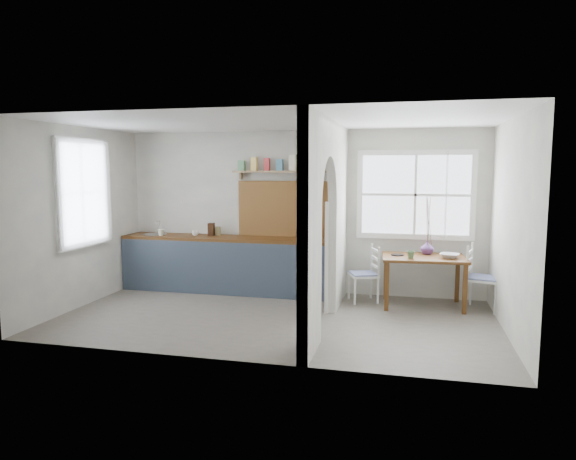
% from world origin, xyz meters
% --- Properties ---
extents(floor, '(5.80, 3.20, 0.01)m').
position_xyz_m(floor, '(0.00, 0.00, 0.00)').
color(floor, slate).
rests_on(floor, ground).
extents(ceiling, '(5.80, 3.20, 0.01)m').
position_xyz_m(ceiling, '(0.00, 0.00, 2.60)').
color(ceiling, beige).
rests_on(ceiling, walls).
extents(walls, '(5.81, 3.21, 2.60)m').
position_xyz_m(walls, '(0.00, 0.00, 1.30)').
color(walls, beige).
rests_on(walls, floor).
extents(partition, '(0.12, 3.20, 2.60)m').
position_xyz_m(partition, '(0.70, 0.06, 1.45)').
color(partition, beige).
rests_on(partition, floor).
extents(kitchen_window, '(0.10, 1.16, 1.50)m').
position_xyz_m(kitchen_window, '(-2.87, 0.00, 1.65)').
color(kitchen_window, white).
rests_on(kitchen_window, walls).
extents(nook_window, '(1.76, 0.10, 1.30)m').
position_xyz_m(nook_window, '(1.80, 1.56, 1.60)').
color(nook_window, white).
rests_on(nook_window, walls).
extents(counter, '(3.50, 0.60, 0.90)m').
position_xyz_m(counter, '(-1.13, 1.33, 0.46)').
color(counter, '#4E3116').
rests_on(counter, floor).
extents(sink, '(0.40, 0.40, 0.02)m').
position_xyz_m(sink, '(-2.43, 1.30, 0.89)').
color(sink, silver).
rests_on(sink, counter).
extents(backsplash, '(1.65, 0.03, 0.90)m').
position_xyz_m(backsplash, '(-0.20, 1.58, 1.35)').
color(backsplash, brown).
rests_on(backsplash, walls).
extents(shelf, '(1.75, 0.20, 0.21)m').
position_xyz_m(shelf, '(-0.20, 1.49, 2.01)').
color(shelf, '#A4815D').
rests_on(shelf, walls).
extents(pendant_lamp, '(0.26, 0.26, 0.16)m').
position_xyz_m(pendant_lamp, '(0.15, 1.15, 1.88)').
color(pendant_lamp, beige).
rests_on(pendant_lamp, ceiling).
extents(utensil_rail, '(0.02, 0.50, 0.02)m').
position_xyz_m(utensil_rail, '(0.61, 0.90, 1.45)').
color(utensil_rail, silver).
rests_on(utensil_rail, partition).
extents(dining_table, '(1.22, 0.86, 0.74)m').
position_xyz_m(dining_table, '(1.94, 1.08, 0.37)').
color(dining_table, '#4E3116').
rests_on(dining_table, floor).
extents(chair_left, '(0.50, 0.50, 0.85)m').
position_xyz_m(chair_left, '(1.07, 1.15, 0.43)').
color(chair_left, silver).
rests_on(chair_left, floor).
extents(chair_right, '(0.52, 0.52, 0.93)m').
position_xyz_m(chair_right, '(2.76, 1.08, 0.46)').
color(chair_right, silver).
rests_on(chair_right, floor).
extents(kettle, '(0.25, 0.23, 0.25)m').
position_xyz_m(kettle, '(0.26, 1.32, 1.03)').
color(kettle, white).
rests_on(kettle, counter).
extents(mug_a, '(0.15, 0.15, 0.11)m').
position_xyz_m(mug_a, '(-2.26, 1.18, 0.95)').
color(mug_a, white).
rests_on(mug_a, counter).
extents(mug_b, '(0.14, 0.14, 0.09)m').
position_xyz_m(mug_b, '(-1.71, 1.32, 0.94)').
color(mug_b, white).
rests_on(mug_b, counter).
extents(knife_block, '(0.11, 0.14, 0.21)m').
position_xyz_m(knife_block, '(-1.45, 1.39, 1.00)').
color(knife_block, '#331C11').
rests_on(knife_block, counter).
extents(jar, '(0.11, 0.11, 0.15)m').
position_xyz_m(jar, '(-1.36, 1.44, 0.97)').
color(jar, tan).
rests_on(jar, counter).
extents(towel_magenta, '(0.02, 0.03, 0.60)m').
position_xyz_m(towel_magenta, '(0.58, 0.96, 0.28)').
color(towel_magenta, '#CF3D89').
rests_on(towel_magenta, counter).
extents(towel_orange, '(0.02, 0.03, 0.46)m').
position_xyz_m(towel_orange, '(0.58, 0.92, 0.25)').
color(towel_orange, orange).
rests_on(towel_orange, counter).
extents(bowl, '(0.33, 0.33, 0.06)m').
position_xyz_m(bowl, '(2.29, 1.03, 0.77)').
color(bowl, silver).
rests_on(bowl, dining_table).
extents(table_cup, '(0.11, 0.11, 0.10)m').
position_xyz_m(table_cup, '(1.75, 0.88, 0.79)').
color(table_cup, '#4E7047').
rests_on(table_cup, dining_table).
extents(plate, '(0.23, 0.23, 0.02)m').
position_xyz_m(plate, '(1.57, 1.09, 0.74)').
color(plate, black).
rests_on(plate, dining_table).
extents(vase, '(0.25, 0.25, 0.20)m').
position_xyz_m(vase, '(1.99, 1.30, 0.84)').
color(vase, '#593475').
rests_on(vase, dining_table).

